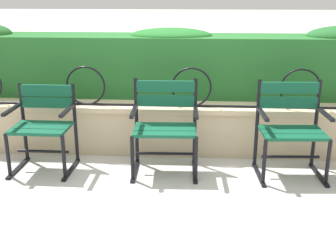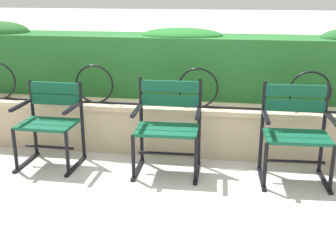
% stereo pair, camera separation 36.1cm
% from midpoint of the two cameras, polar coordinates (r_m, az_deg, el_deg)
% --- Properties ---
extents(ground_plane, '(60.00, 60.00, 0.00)m').
position_cam_midpoint_polar(ground_plane, '(3.94, -2.79, -8.38)').
color(ground_plane, '#B7B5AF').
extents(stone_wall, '(7.81, 0.41, 0.53)m').
position_cam_midpoint_polar(stone_wall, '(4.72, -1.60, -0.29)').
color(stone_wall, tan).
rests_on(stone_wall, ground).
extents(iron_arch_fence, '(7.26, 0.02, 0.42)m').
position_cam_midpoint_polar(iron_arch_fence, '(4.56, -5.46, 4.74)').
color(iron_arch_fence, black).
rests_on(iron_arch_fence, stone_wall).
extents(hedge_row, '(7.65, 0.60, 0.81)m').
position_cam_midpoint_polar(hedge_row, '(5.02, -1.18, 8.29)').
color(hedge_row, '#236028').
rests_on(hedge_row, stone_wall).
extents(park_chair_left, '(0.59, 0.53, 0.83)m').
position_cam_midpoint_polar(park_chair_left, '(4.47, -18.29, 0.19)').
color(park_chair_left, '#0F4C33').
rests_on(park_chair_left, ground).
extents(park_chair_centre, '(0.64, 0.54, 0.89)m').
position_cam_midpoint_polar(park_chair_centre, '(4.19, -2.86, 0.20)').
color(park_chair_centre, '#0F4C33').
rests_on(park_chair_centre, ground).
extents(park_chair_right, '(0.64, 0.55, 0.90)m').
position_cam_midpoint_polar(park_chair_right, '(4.22, 13.50, -0.15)').
color(park_chair_right, '#0F4C33').
rests_on(park_chair_right, ground).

